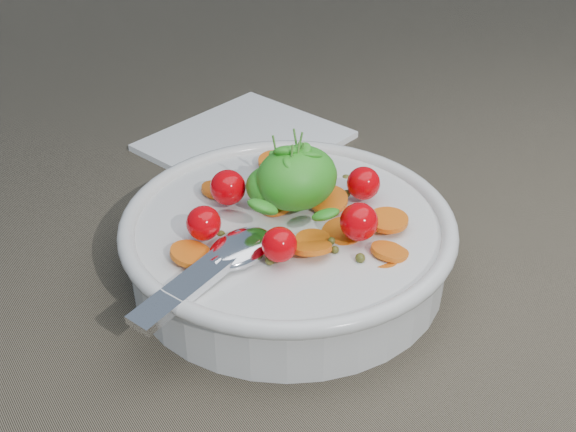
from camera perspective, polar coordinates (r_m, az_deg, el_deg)
ground at (r=0.57m, az=3.95°, el=-4.76°), size 6.00×6.00×0.00m
bowl at (r=0.55m, az=-0.02°, el=-1.89°), size 0.27×0.25×0.11m
napkin at (r=0.75m, az=-3.40°, el=5.94°), size 0.21×0.20×0.01m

